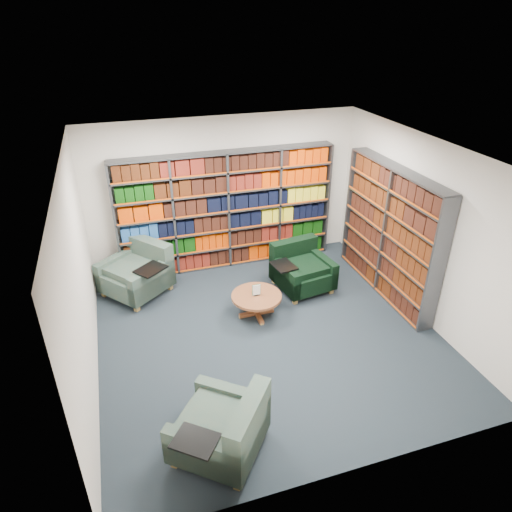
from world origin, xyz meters
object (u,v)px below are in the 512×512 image
object	(u,v)px
chair_green_right	(300,270)
chair_teal_front	(226,431)
coffee_table	(256,299)
chair_teal_left	(140,273)

from	to	relation	value
chair_green_right	chair_teal_front	size ratio (longest dim) A/B	0.88
chair_teal_front	coffee_table	xyz separation A→B (m)	(1.12, 2.38, -0.03)
chair_teal_left	chair_teal_front	bearing A→B (deg)	-80.94
coffee_table	chair_teal_left	bearing A→B (deg)	142.10
chair_green_right	chair_teal_front	bearing A→B (deg)	-125.38
chair_teal_left	coffee_table	bearing A→B (deg)	-37.90
chair_teal_left	chair_teal_front	world-z (taller)	chair_teal_left
chair_green_right	coffee_table	world-z (taller)	chair_green_right
chair_green_right	chair_teal_left	bearing A→B (deg)	165.19
chair_teal_left	coffee_table	distance (m)	2.17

